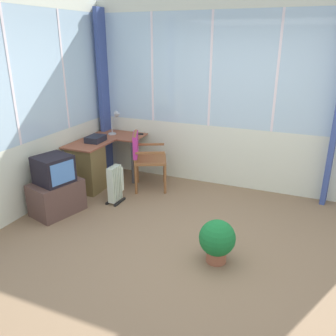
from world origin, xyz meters
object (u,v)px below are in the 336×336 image
(paper_tray, at_px, (96,139))
(desk_lamp, at_px, (117,119))
(tv_remote, at_px, (139,134))
(wooden_armchair, at_px, (143,153))
(desk, at_px, (89,165))
(space_heater, at_px, (116,184))
(tv_on_stand, at_px, (56,188))
(potted_plant, at_px, (217,240))

(paper_tray, bearing_deg, desk_lamp, -5.90)
(tv_remote, height_order, wooden_armchair, wooden_armchair)
(desk_lamp, height_order, paper_tray, desk_lamp)
(desk, height_order, tv_remote, tv_remote)
(desk, height_order, space_heater, desk)
(desk, xyz_separation_m, tv_on_stand, (-0.84, -0.07, -0.04))
(desk, height_order, potted_plant, desk)
(paper_tray, height_order, potted_plant, paper_tray)
(wooden_armchair, height_order, tv_on_stand, wooden_armchair)
(paper_tray, bearing_deg, wooden_armchair, -76.36)
(paper_tray, bearing_deg, tv_remote, -33.88)
(tv_remote, distance_m, paper_tray, 0.76)
(desk_lamp, xyz_separation_m, paper_tray, (-0.55, 0.06, -0.21))
(desk_lamp, relative_size, tv_on_stand, 0.48)
(tv_on_stand, distance_m, space_heater, 0.82)
(tv_on_stand, relative_size, potted_plant, 1.70)
(desk_lamp, xyz_separation_m, tv_on_stand, (-1.57, 0.03, -0.62))
(wooden_armchair, xyz_separation_m, tv_on_stand, (-1.19, 0.69, -0.22))
(wooden_armchair, xyz_separation_m, potted_plant, (-1.44, -1.58, -0.32))
(desk_lamp, xyz_separation_m, potted_plant, (-1.81, -2.24, -0.72))
(tv_remote, height_order, space_heater, tv_remote)
(desk, distance_m, wooden_armchair, 0.85)
(tv_remote, xyz_separation_m, space_heater, (-1.05, -0.16, -0.46))
(paper_tray, bearing_deg, tv_on_stand, -178.51)
(desk, distance_m, tv_on_stand, 0.84)
(space_heater, bearing_deg, desk_lamp, 28.30)
(wooden_armchair, bearing_deg, potted_plant, -132.23)
(wooden_armchair, bearing_deg, desk, 114.83)
(wooden_armchair, bearing_deg, paper_tray, 103.64)
(tv_on_stand, bearing_deg, space_heater, -42.77)
(paper_tray, xyz_separation_m, potted_plant, (-1.26, -2.30, -0.51))
(potted_plant, bearing_deg, space_heater, 63.86)
(desk_lamp, bearing_deg, desk, 172.36)
(wooden_armchair, relative_size, space_heater, 1.64)
(space_heater, bearing_deg, paper_tray, 54.08)
(desk_lamp, distance_m, paper_tray, 0.59)
(paper_tray, height_order, tv_on_stand, paper_tray)
(paper_tray, height_order, space_heater, paper_tray)
(desk, relative_size, tv_remote, 8.28)
(desk, distance_m, space_heater, 0.68)
(desk, bearing_deg, tv_on_stand, -175.44)
(desk, bearing_deg, wooden_armchair, -65.17)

